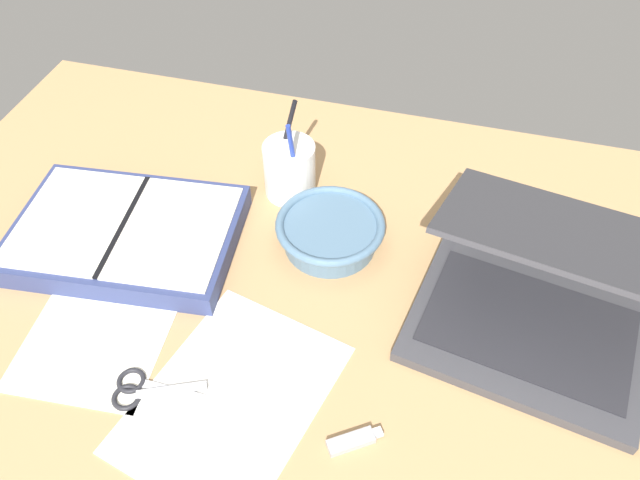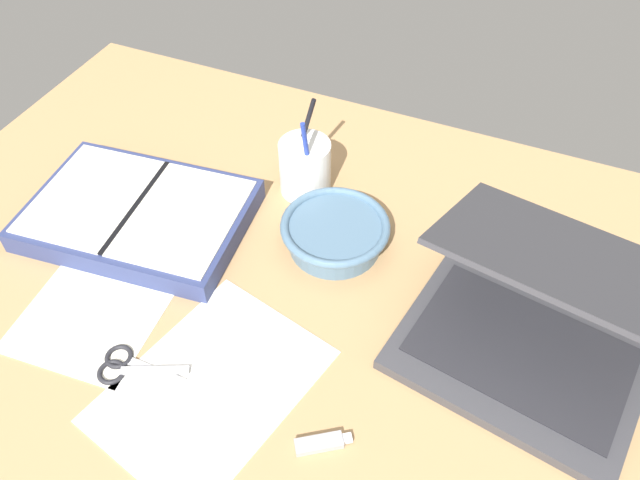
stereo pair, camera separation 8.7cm
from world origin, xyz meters
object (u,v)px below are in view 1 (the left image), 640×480
at_px(planner, 126,233).
at_px(scissors, 139,389).
at_px(laptop, 539,296).
at_px(bowl, 330,231).
at_px(pen_cup, 290,169).

bearing_deg(planner, scissors, -66.17).
xyz_separation_m(laptop, bowl, (-0.32, 0.07, -0.02)).
bearing_deg(planner, pen_cup, 34.44).
relative_size(bowl, scissors, 1.39).
height_order(planner, scissors, planner).
xyz_separation_m(laptop, scissors, (-0.50, -0.25, -0.05)).
bearing_deg(planner, bowl, 8.59).
xyz_separation_m(pen_cup, planner, (-0.22, -0.18, -0.03)).
relative_size(bowl, planner, 0.47).
distance_m(pen_cup, scissors, 0.43).
height_order(laptop, pen_cup, laptop).
relative_size(planner, scissors, 2.98).
xyz_separation_m(pen_cup, scissors, (-0.08, -0.42, -0.05)).
height_order(laptop, bowl, laptop).
relative_size(pen_cup, scissors, 1.35).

